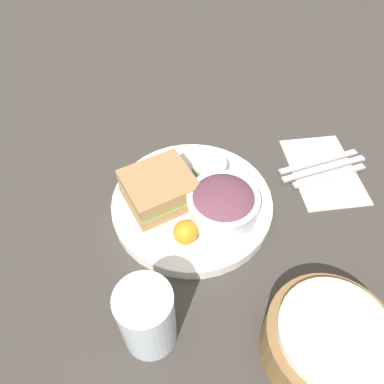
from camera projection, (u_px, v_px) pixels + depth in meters
The scene contains 12 objects.
ground_plane at pixel (192, 208), 0.63m from camera, with size 4.00×4.00×0.00m, color #3D3833.
plate at pixel (192, 204), 0.62m from camera, with size 0.26×0.26×0.02m, color white.
sandwich at pixel (159, 189), 0.60m from camera, with size 0.13×0.13×0.05m.
salad_bowl at pixel (223, 204), 0.57m from camera, with size 0.11×0.11×0.06m.
dressing_cup at pixel (209, 168), 0.64m from camera, with size 0.06×0.06×0.03m, color #B7B7BC.
orange_wedge at pixel (185, 232), 0.55m from camera, with size 0.04×0.04×0.04m, color orange.
drink_glass at pixel (147, 318), 0.45m from camera, with size 0.07×0.07×0.11m, color silver.
bread_basket at pixel (328, 341), 0.46m from camera, with size 0.16×0.16×0.07m.
napkin at pixel (323, 170), 0.68m from camera, with size 0.11×0.17×0.00m, color beige.
fork at pixel (319, 162), 0.69m from camera, with size 0.16×0.01×0.01m, color #B2B2B7.
knife at pixel (324, 169), 0.68m from camera, with size 0.17×0.01×0.01m, color #B2B2B7.
spoon at pixel (329, 176), 0.67m from camera, with size 0.14×0.01×0.01m, color #B2B2B7.
Camera 1 is at (0.05, 0.38, 0.50)m, focal length 35.00 mm.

